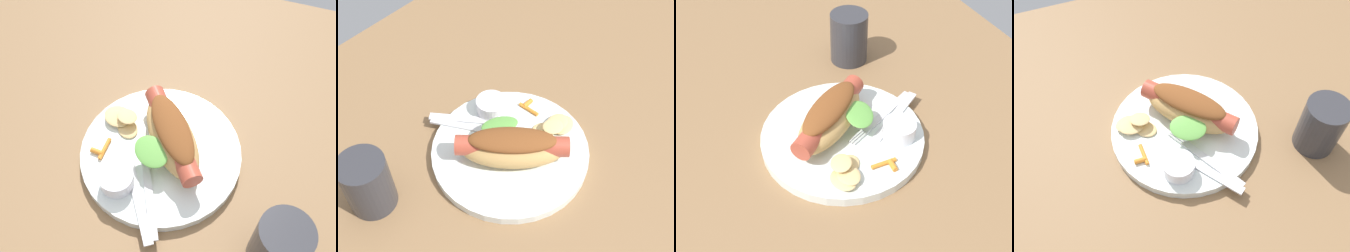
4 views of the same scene
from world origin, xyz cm
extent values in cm
cube|color=olive|center=(0.00, 0.00, -0.90)|extent=(120.00, 90.00, 1.80)
cylinder|color=white|center=(0.48, 0.84, 0.80)|extent=(25.47, 25.47, 1.60)
ellipsoid|color=tan|center=(-1.37, -0.64, 4.07)|extent=(15.08, 16.53, 4.94)
cylinder|color=#B24733|center=(-1.37, -0.64, 4.94)|extent=(13.41, 15.60, 3.21)
ellipsoid|color=brown|center=(-1.37, -0.64, 6.38)|extent=(12.31, 13.64, 2.21)
ellipsoid|color=#6BB74C|center=(0.51, 3.47, 5.06)|extent=(7.41, 6.85, 1.70)
cylinder|color=white|center=(4.14, 8.51, 2.93)|extent=(5.12, 5.12, 2.67)
cube|color=silver|center=(-1.40, 9.45, 1.80)|extent=(6.52, 11.46, 0.40)
cube|color=silver|center=(1.63, 2.35, 1.80)|extent=(1.70, 3.00, 0.40)
cube|color=silver|center=(2.03, 2.55, 1.80)|extent=(1.70, 3.00, 0.40)
cube|color=silver|center=(2.44, 2.75, 1.80)|extent=(1.70, 3.00, 0.40)
cube|color=silver|center=(0.21, 10.25, 1.78)|extent=(8.51, 11.72, 0.36)
ellipsoid|color=#E0BD7B|center=(6.46, -1.11, 1.85)|extent=(5.03, 5.04, 0.50)
ellipsoid|color=#E0BD7B|center=(9.06, -3.07, 2.28)|extent=(4.91, 4.18, 0.63)
ellipsoid|color=#E0BD7B|center=(8.67, -2.08, 2.48)|extent=(4.48, 3.57, 0.81)
ellipsoid|color=#E0BD7B|center=(6.96, -2.45, 3.33)|extent=(4.47, 4.29, 0.77)
cylinder|color=orange|center=(8.41, 3.66, 1.93)|extent=(0.66, 3.91, 0.65)
cylinder|color=orange|center=(9.32, 4.60, 2.01)|extent=(2.00, 0.93, 0.82)
cylinder|color=#333338|center=(-19.88, 11.07, 4.83)|extent=(7.03, 7.03, 9.67)
camera|label=1|loc=(-11.89, 31.35, 55.36)|focal=42.45mm
camera|label=2|loc=(-33.73, -26.56, 59.68)|focal=47.94mm
camera|label=3|loc=(43.71, -18.52, 49.12)|focal=46.19mm
camera|label=4|loc=(14.41, 35.32, 53.07)|focal=39.12mm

